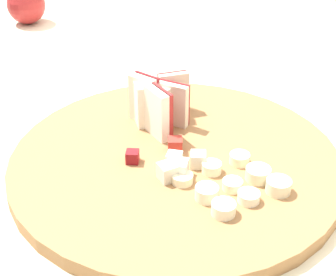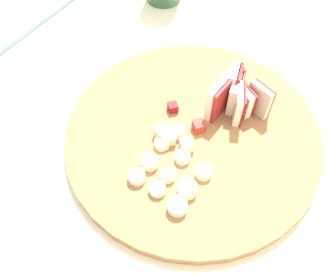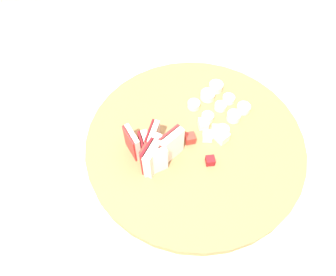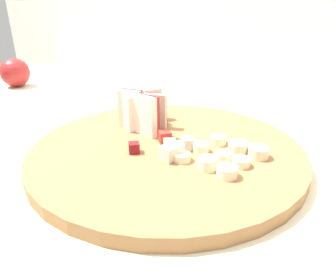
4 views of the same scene
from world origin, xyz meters
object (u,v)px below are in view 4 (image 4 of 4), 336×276
whole_apple (15,73)px  cutting_board (167,150)px  banana_slice_rows (225,155)px  apple_wedge_fan (141,111)px  apple_dice_pile (170,147)px

whole_apple → cutting_board: bearing=-5.4°
banana_slice_rows → whole_apple: bearing=176.6°
apple_wedge_fan → apple_dice_pile: bearing=-24.4°
apple_wedge_fan → apple_dice_pile: 0.11m
banana_slice_rows → whole_apple: 0.71m
apple_wedge_fan → whole_apple: 0.54m
banana_slice_rows → cutting_board: bearing=-169.8°
cutting_board → apple_wedge_fan: (-0.08, 0.03, 0.04)m
apple_wedge_fan → whole_apple: (-0.54, 0.03, -0.01)m
apple_wedge_fan → whole_apple: bearing=176.8°
apple_dice_pile → cutting_board: bearing=138.7°
apple_dice_pile → banana_slice_rows: (0.07, 0.03, -0.00)m
banana_slice_rows → whole_apple: whole_apple is taller
apple_wedge_fan → apple_dice_pile: size_ratio=1.11×
cutting_board → banana_slice_rows: bearing=10.2°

